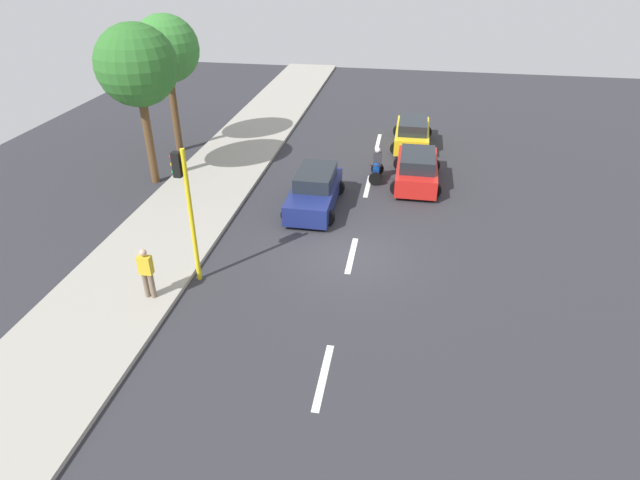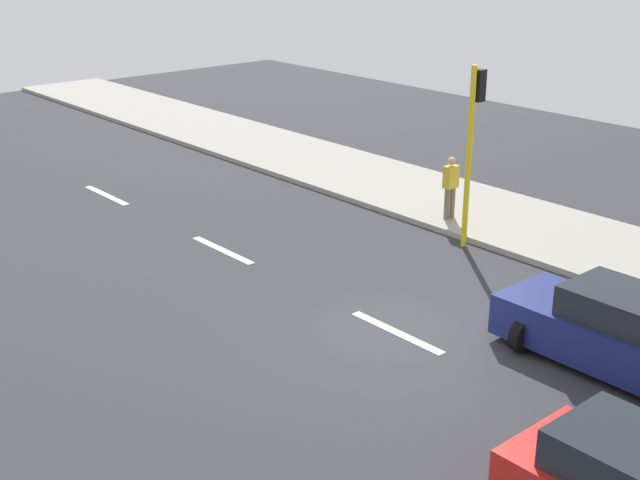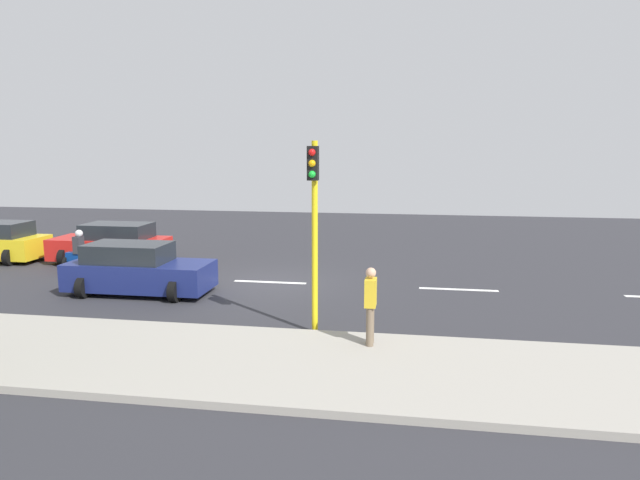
# 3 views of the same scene
# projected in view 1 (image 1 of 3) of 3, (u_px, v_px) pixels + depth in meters

# --- Properties ---
(ground_plane) EXTENTS (40.00, 60.00, 0.10)m
(ground_plane) POSITION_uv_depth(u_px,v_px,m) (352.00, 257.00, 18.71)
(ground_plane) COLOR #2D2D33
(sidewalk) EXTENTS (4.00, 60.00, 0.15)m
(sidewalk) POSITION_uv_depth(u_px,v_px,m) (165.00, 237.00, 19.70)
(sidewalk) COLOR #9E998E
(sidewalk) RESTS_ON ground
(lane_stripe_far_north) EXTENTS (0.20, 2.40, 0.01)m
(lane_stripe_far_north) POSITION_uv_depth(u_px,v_px,m) (378.00, 141.00, 28.91)
(lane_stripe_far_north) COLOR white
(lane_stripe_far_north) RESTS_ON ground
(lane_stripe_north) EXTENTS (0.20, 2.40, 0.01)m
(lane_stripe_north) POSITION_uv_depth(u_px,v_px,m) (368.00, 186.00, 23.80)
(lane_stripe_north) COLOR white
(lane_stripe_north) RESTS_ON ground
(lane_stripe_mid) EXTENTS (0.20, 2.40, 0.01)m
(lane_stripe_mid) POSITION_uv_depth(u_px,v_px,m) (352.00, 255.00, 18.69)
(lane_stripe_mid) COLOR white
(lane_stripe_mid) RESTS_ON ground
(lane_stripe_south) EXTENTS (0.20, 2.40, 0.01)m
(lane_stripe_south) POSITION_uv_depth(u_px,v_px,m) (323.00, 377.00, 13.57)
(lane_stripe_south) COLOR white
(lane_stripe_south) RESTS_ON ground
(car_yellow_cab) EXTENTS (2.13, 4.30, 1.52)m
(car_yellow_cab) POSITION_uv_depth(u_px,v_px,m) (412.00, 133.00, 27.94)
(car_yellow_cab) COLOR yellow
(car_yellow_cab) RESTS_ON ground
(car_dark_blue) EXTENTS (2.14, 4.28, 1.52)m
(car_dark_blue) POSITION_uv_depth(u_px,v_px,m) (315.00, 191.00, 21.68)
(car_dark_blue) COLOR navy
(car_dark_blue) RESTS_ON ground
(car_red) EXTENTS (2.19, 4.30, 1.52)m
(car_red) POSITION_uv_depth(u_px,v_px,m) (417.00, 169.00, 23.74)
(car_red) COLOR red
(car_red) RESTS_ON ground
(motorcycle) EXTENTS (0.60, 1.30, 1.53)m
(motorcycle) POSITION_uv_depth(u_px,v_px,m) (377.00, 167.00, 24.13)
(motorcycle) COLOR black
(motorcycle) RESTS_ON ground
(pedestrian_near_signal) EXTENTS (0.40, 0.24, 1.69)m
(pedestrian_near_signal) POSITION_uv_depth(u_px,v_px,m) (147.00, 272.00, 15.87)
(pedestrian_near_signal) COLOR #72604C
(pedestrian_near_signal) RESTS_ON sidewalk
(traffic_light_corner) EXTENTS (0.49, 0.24, 4.50)m
(traffic_light_corner) POSITION_uv_depth(u_px,v_px,m) (186.00, 198.00, 15.97)
(traffic_light_corner) COLOR yellow
(traffic_light_corner) RESTS_ON ground
(street_tree_center) EXTENTS (3.36, 3.36, 6.86)m
(street_tree_center) POSITION_uv_depth(u_px,v_px,m) (137.00, 66.00, 21.67)
(street_tree_center) COLOR brown
(street_tree_center) RESTS_ON ground
(street_tree_south) EXTENTS (3.17, 3.17, 6.67)m
(street_tree_south) POSITION_uv_depth(u_px,v_px,m) (166.00, 50.00, 25.27)
(street_tree_south) COLOR brown
(street_tree_south) RESTS_ON ground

